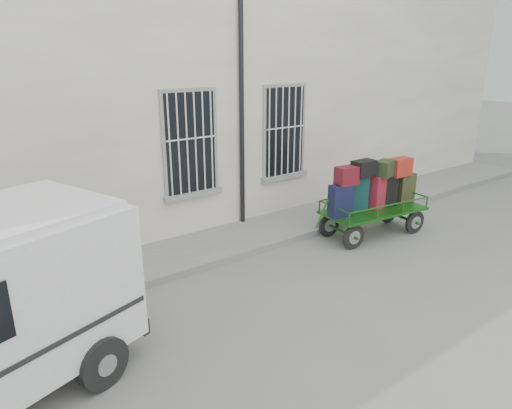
{
  "coord_description": "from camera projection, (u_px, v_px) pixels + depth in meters",
  "views": [
    {
      "loc": [
        -5.21,
        -5.83,
        4.06
      ],
      "look_at": [
        -0.08,
        1.0,
        1.29
      ],
      "focal_mm": 32.0,
      "sensor_mm": 36.0,
      "label": 1
    }
  ],
  "objects": [
    {
      "name": "sidewalk",
      "position": [
        227.0,
        242.0,
        10.31
      ],
      "size": [
        24.0,
        1.7,
        0.15
      ],
      "primitive_type": "cube",
      "color": "slate",
      "rests_on": "ground"
    },
    {
      "name": "building",
      "position": [
        155.0,
        99.0,
        11.92
      ],
      "size": [
        24.0,
        5.15,
        6.0
      ],
      "color": "beige",
      "rests_on": "ground"
    },
    {
      "name": "luggage_cart",
      "position": [
        374.0,
        194.0,
        10.62
      ],
      "size": [
        2.98,
        1.43,
        1.86
      ],
      "rotation": [
        0.0,
        0.0,
        -0.12
      ],
      "color": "black",
      "rests_on": "ground"
    },
    {
      "name": "ground",
      "position": [
        291.0,
        281.0,
        8.66
      ],
      "size": [
        80.0,
        80.0,
        0.0
      ],
      "primitive_type": "plane",
      "color": "slate",
      "rests_on": "ground"
    }
  ]
}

